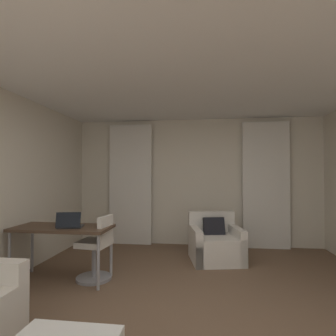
% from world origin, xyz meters
% --- Properties ---
extents(ground_plane, '(12.00, 12.00, 0.00)m').
position_xyz_m(ground_plane, '(0.00, 0.00, 0.00)').
color(ground_plane, brown).
extents(wall_window, '(5.12, 0.06, 2.60)m').
position_xyz_m(wall_window, '(0.00, 3.03, 1.30)').
color(wall_window, beige).
rests_on(wall_window, ground).
extents(ceiling, '(5.12, 6.12, 0.06)m').
position_xyz_m(ceiling, '(0.00, 0.00, 2.63)').
color(ceiling, white).
rests_on(ceiling, wall_left).
extents(curtain_left_panel, '(0.90, 0.06, 2.50)m').
position_xyz_m(curtain_left_panel, '(-1.38, 2.90, 1.25)').
color(curtain_left_panel, silver).
rests_on(curtain_left_panel, ground).
extents(curtain_right_panel, '(0.90, 0.06, 2.50)m').
position_xyz_m(curtain_right_panel, '(1.38, 2.90, 1.25)').
color(curtain_right_panel, silver).
rests_on(curtain_right_panel, ground).
extents(armchair, '(0.96, 0.94, 0.79)m').
position_xyz_m(armchair, '(0.34, 2.00, 0.28)').
color(armchair, silver).
rests_on(armchair, ground).
extents(desk, '(1.32, 0.59, 0.74)m').
position_xyz_m(desk, '(-1.79, 0.87, 0.67)').
color(desk, '#4C3828').
rests_on(desk, ground).
extents(desk_chair, '(0.48, 0.48, 0.88)m').
position_xyz_m(desk_chair, '(-1.32, 0.95, 0.39)').
color(desk_chair, gray).
rests_on(desk_chair, ground).
extents(laptop, '(0.36, 0.31, 0.22)m').
position_xyz_m(laptop, '(-1.64, 0.79, 0.78)').
color(laptop, '#2D2D33').
rests_on(laptop, desk).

